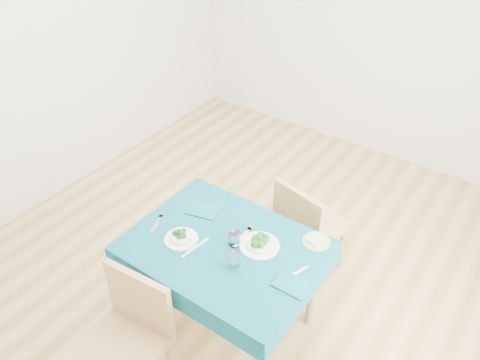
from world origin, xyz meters
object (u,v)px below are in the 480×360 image
Objects in this scene: chair_near at (117,333)px; chair_far at (313,214)px; table at (225,286)px; bowl_near at (181,236)px; side_plate at (316,241)px; bowl_far at (259,242)px.

chair_near is 1.06× the size of chair_far.
table is at bearing 87.66° from chair_far.
bowl_near is 1.20× the size of side_plate.
table is 1.02× the size of chair_near.
chair_far is at bearing 75.78° from table.
bowl_far is at bearing 28.59° from bowl_near.
chair_near is 0.67m from bowl_near.
chair_near is at bearing -113.15° from bowl_far.
bowl_near is 0.85m from side_plate.
chair_far is at bearing 71.10° from chair_near.
chair_far reaches higher than side_plate.
chair_near reaches higher than bowl_near.
bowl_near is at bearing -151.41° from bowl_far.
table is 1.08× the size of chair_far.
chair_near reaches higher than side_plate.
chair_near is (-0.19, -0.75, 0.19)m from table.
side_plate is (0.45, 0.36, 0.38)m from table.
table is at bearing -141.89° from side_plate.
chair_far is 1.07m from bowl_near.
chair_near is 1.29m from side_plate.
bowl_near is at bearing -154.84° from table.
chair_near reaches higher than table.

